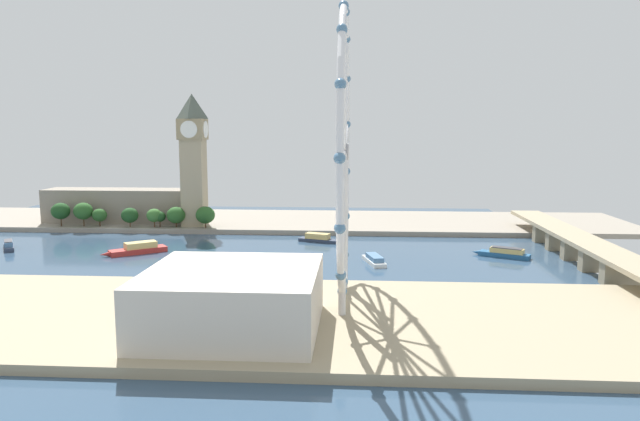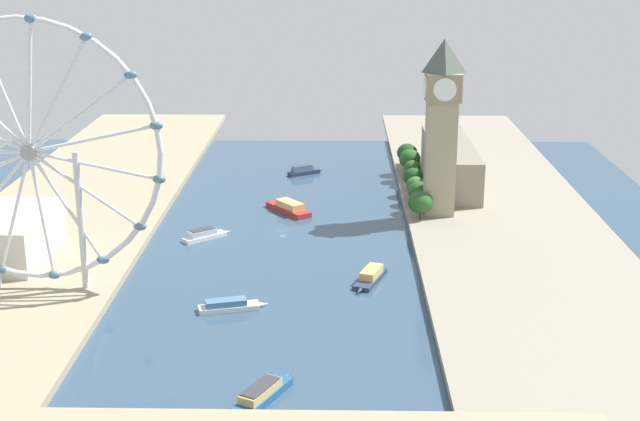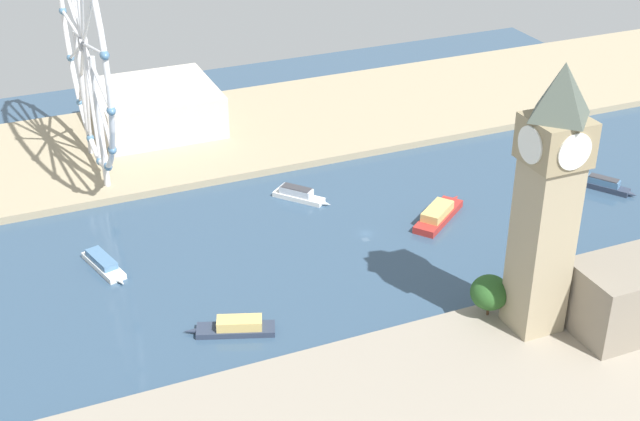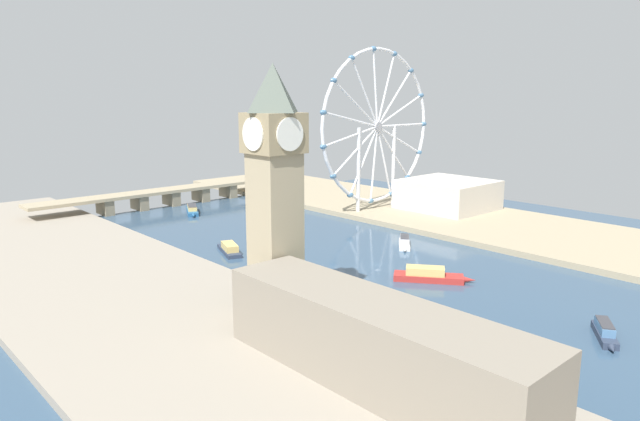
{
  "view_description": "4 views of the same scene",
  "coord_description": "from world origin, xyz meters",
  "px_view_note": "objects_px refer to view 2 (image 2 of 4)",
  "views": [
    {
      "loc": [
        282.56,
        82.89,
        61.71
      ],
      "look_at": [
        -17.59,
        63.15,
        20.64
      ],
      "focal_mm": 32.57,
      "sensor_mm": 36.0,
      "label": 1
    },
    {
      "loc": [
        -24.91,
        387.44,
        128.64
      ],
      "look_at": [
        -17.51,
        19.33,
        15.7
      ],
      "focal_mm": 50.43,
      "sensor_mm": 36.0,
      "label": 2
    },
    {
      "loc": [
        -249.44,
        124.61,
        161.01
      ],
      "look_at": [
        9.36,
        13.84,
        7.67
      ],
      "focal_mm": 50.54,
      "sensor_mm": 36.0,
      "label": 3
    },
    {
      "loc": [
        -185.04,
        -164.29,
        75.43
      ],
      "look_at": [
        13.81,
        53.41,
        14.79
      ],
      "focal_mm": 32.14,
      "sensor_mm": 36.0,
      "label": 4
    }
  ],
  "objects_px": {
    "parliament_block": "(450,163)",
    "ferris_wheel": "(29,154)",
    "clock_tower": "(441,124)",
    "tour_boat_2": "(288,208)",
    "tour_boat_1": "(371,276)",
    "tour_boat_3": "(229,306)",
    "tour_boat_0": "(263,393)",
    "tour_boat_4": "(304,171)",
    "tour_boat_5": "(204,235)"
  },
  "relations": [
    {
      "from": "parliament_block",
      "to": "ferris_wheel",
      "type": "relative_size",
      "value": 0.93
    },
    {
      "from": "clock_tower",
      "to": "tour_boat_2",
      "type": "bearing_deg",
      "value": -7.67
    },
    {
      "from": "tour_boat_1",
      "to": "tour_boat_3",
      "type": "distance_m",
      "value": 59.43
    },
    {
      "from": "tour_boat_0",
      "to": "tour_boat_3",
      "type": "relative_size",
      "value": 1.06
    },
    {
      "from": "ferris_wheel",
      "to": "parliament_block",
      "type": "bearing_deg",
      "value": -138.05
    },
    {
      "from": "tour_boat_0",
      "to": "tour_boat_3",
      "type": "distance_m",
      "value": 66.97
    },
    {
      "from": "clock_tower",
      "to": "tour_boat_4",
      "type": "height_order",
      "value": "clock_tower"
    },
    {
      "from": "clock_tower",
      "to": "ferris_wheel",
      "type": "bearing_deg",
      "value": 31.74
    },
    {
      "from": "tour_boat_0",
      "to": "tour_boat_3",
      "type": "height_order",
      "value": "tour_boat_0"
    },
    {
      "from": "clock_tower",
      "to": "ferris_wheel",
      "type": "distance_m",
      "value": 185.46
    },
    {
      "from": "tour_boat_4",
      "to": "tour_boat_3",
      "type": "bearing_deg",
      "value": -128.79
    },
    {
      "from": "clock_tower",
      "to": "tour_boat_2",
      "type": "relative_size",
      "value": 2.77
    },
    {
      "from": "tour_boat_0",
      "to": "tour_boat_1",
      "type": "height_order",
      "value": "tour_boat_0"
    },
    {
      "from": "ferris_wheel",
      "to": "tour_boat_2",
      "type": "bearing_deg",
      "value": -128.78
    },
    {
      "from": "parliament_block",
      "to": "tour_boat_5",
      "type": "distance_m",
      "value": 146.77
    },
    {
      "from": "clock_tower",
      "to": "tour_boat_4",
      "type": "relative_size",
      "value": 4.04
    },
    {
      "from": "tour_boat_4",
      "to": "ferris_wheel",
      "type": "bearing_deg",
      "value": -149.87
    },
    {
      "from": "parliament_block",
      "to": "tour_boat_5",
      "type": "relative_size",
      "value": 4.56
    },
    {
      "from": "ferris_wheel",
      "to": "tour_boat_4",
      "type": "relative_size",
      "value": 4.96
    },
    {
      "from": "clock_tower",
      "to": "tour_boat_3",
      "type": "bearing_deg",
      "value": 51.91
    },
    {
      "from": "tour_boat_1",
      "to": "tour_boat_5",
      "type": "height_order",
      "value": "tour_boat_5"
    },
    {
      "from": "ferris_wheel",
      "to": "clock_tower",
      "type": "bearing_deg",
      "value": -148.26
    },
    {
      "from": "tour_boat_1",
      "to": "tour_boat_4",
      "type": "bearing_deg",
      "value": -148.72
    },
    {
      "from": "clock_tower",
      "to": "tour_boat_5",
      "type": "bearing_deg",
      "value": 16.59
    },
    {
      "from": "parliament_block",
      "to": "tour_boat_1",
      "type": "relative_size",
      "value": 3.43
    },
    {
      "from": "parliament_block",
      "to": "tour_boat_0",
      "type": "relative_size",
      "value": 3.43
    },
    {
      "from": "ferris_wheel",
      "to": "tour_boat_4",
      "type": "bearing_deg",
      "value": -116.98
    },
    {
      "from": "clock_tower",
      "to": "tour_boat_2",
      "type": "height_order",
      "value": "clock_tower"
    },
    {
      "from": "tour_boat_1",
      "to": "tour_boat_4",
      "type": "distance_m",
      "value": 165.23
    },
    {
      "from": "clock_tower",
      "to": "tour_boat_5",
      "type": "xyz_separation_m",
      "value": [
        106.41,
        31.71,
        -43.6
      ]
    },
    {
      "from": "clock_tower",
      "to": "tour_boat_3",
      "type": "relative_size",
      "value": 3.19
    },
    {
      "from": "clock_tower",
      "to": "ferris_wheel",
      "type": "xyz_separation_m",
      "value": [
        157.55,
        97.46,
        8.56
      ]
    },
    {
      "from": "ferris_wheel",
      "to": "tour_boat_2",
      "type": "relative_size",
      "value": 3.4
    },
    {
      "from": "parliament_block",
      "to": "ferris_wheel",
      "type": "xyz_separation_m",
      "value": [
        169.24,
        152.11,
        40.45
      ]
    },
    {
      "from": "tour_boat_3",
      "to": "tour_boat_0",
      "type": "bearing_deg",
      "value": -89.86
    },
    {
      "from": "clock_tower",
      "to": "tour_boat_0",
      "type": "height_order",
      "value": "clock_tower"
    },
    {
      "from": "tour_boat_2",
      "to": "tour_boat_3",
      "type": "distance_m",
      "value": 120.63
    },
    {
      "from": "tour_boat_3",
      "to": "ferris_wheel",
      "type": "bearing_deg",
      "value": 155.0
    },
    {
      "from": "clock_tower",
      "to": "parliament_block",
      "type": "xyz_separation_m",
      "value": [
        -11.69,
        -54.64,
        -31.89
      ]
    },
    {
      "from": "tour_boat_3",
      "to": "tour_boat_4",
      "type": "distance_m",
      "value": 192.45
    },
    {
      "from": "tour_boat_3",
      "to": "tour_boat_4",
      "type": "bearing_deg",
      "value": 69.16
    },
    {
      "from": "tour_boat_0",
      "to": "tour_boat_2",
      "type": "xyz_separation_m",
      "value": [
        2.64,
        -184.39,
        0.18
      ]
    },
    {
      "from": "tour_boat_4",
      "to": "tour_boat_1",
      "type": "bearing_deg",
      "value": -111.75
    },
    {
      "from": "tour_boat_1",
      "to": "tour_boat_3",
      "type": "relative_size",
      "value": 1.06
    },
    {
      "from": "tour_boat_2",
      "to": "tour_boat_0",
      "type": "bearing_deg",
      "value": 143.76
    },
    {
      "from": "tour_boat_3",
      "to": "tour_boat_5",
      "type": "relative_size",
      "value": 1.25
    },
    {
      "from": "ferris_wheel",
      "to": "tour_boat_5",
      "type": "bearing_deg",
      "value": -127.87
    },
    {
      "from": "tour_boat_0",
      "to": "tour_boat_2",
      "type": "distance_m",
      "value": 184.41
    },
    {
      "from": "parliament_block",
      "to": "tour_boat_5",
      "type": "bearing_deg",
      "value": 36.17
    },
    {
      "from": "clock_tower",
      "to": "tour_boat_2",
      "type": "xyz_separation_m",
      "value": [
        71.51,
        -9.62,
        -43.34
      ]
    }
  ]
}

